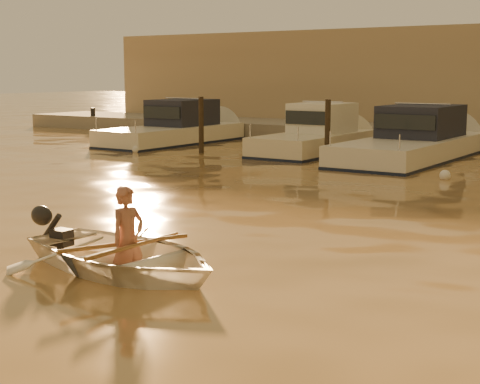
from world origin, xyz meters
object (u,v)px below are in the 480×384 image
Objects in this scene: moored_boat_2 at (412,141)px; moored_boat_0 at (172,128)px; person at (128,240)px; dinghy at (124,255)px; moored_boat_1 at (315,135)px.

moored_boat_0 is at bearing 180.00° from moored_boat_2.
dinghy is at bearing 90.00° from person.
moored_boat_2 is at bearing 0.00° from moored_boat_1.
moored_boat_1 is at bearing 0.00° from moored_boat_0.
dinghy is 0.51× the size of moored_boat_1.
dinghy is 19.45m from moored_boat_0.
moored_boat_2 is (10.08, 0.00, 0.00)m from moored_boat_0.
person is at bearing -90.00° from dinghy.
moored_boat_0 is 0.87× the size of moored_boat_2.
moored_boat_2 is (3.61, 0.00, 0.00)m from moored_boat_1.
dinghy is at bearing -84.23° from moored_boat_2.
dinghy is 16.41m from moored_boat_1.
moored_boat_0 reaches higher than dinghy.
dinghy is at bearing -53.17° from moored_boat_0.
moored_boat_2 is (-1.57, 15.56, 0.39)m from dinghy.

